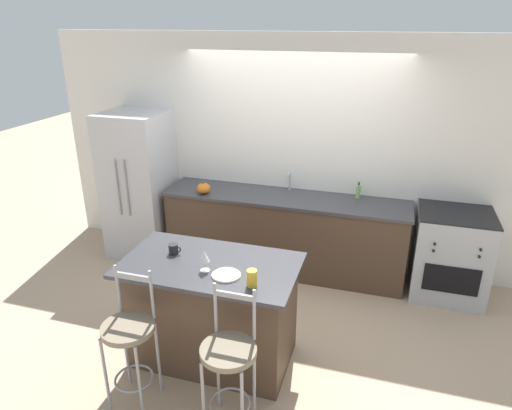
{
  "coord_description": "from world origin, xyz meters",
  "views": [
    {
      "loc": [
        1.09,
        -4.4,
        2.83
      ],
      "look_at": [
        -0.09,
        -0.49,
        1.15
      ],
      "focal_mm": 32.0,
      "sensor_mm": 36.0,
      "label": 1
    }
  ],
  "objects_px": {
    "bar_stool_near": "(130,339)",
    "wine_glass": "(204,257)",
    "oven_range": "(450,254)",
    "pumpkin_decoration": "(204,188)",
    "dinner_plate": "(226,275)",
    "bar_stool_far": "(229,362)",
    "coffee_mug": "(174,249)",
    "tumbler_cup": "(252,278)",
    "soap_bottle": "(358,191)",
    "refrigerator": "(140,185)"
  },
  "relations": [
    {
      "from": "bar_stool_far",
      "to": "tumbler_cup",
      "type": "distance_m",
      "value": 0.62
    },
    {
      "from": "bar_stool_far",
      "to": "coffee_mug",
      "type": "bearing_deg",
      "value": 136.02
    },
    {
      "from": "refrigerator",
      "to": "tumbler_cup",
      "type": "height_order",
      "value": "refrigerator"
    },
    {
      "from": "bar_stool_near",
      "to": "tumbler_cup",
      "type": "height_order",
      "value": "bar_stool_near"
    },
    {
      "from": "bar_stool_near",
      "to": "wine_glass",
      "type": "bearing_deg",
      "value": 52.34
    },
    {
      "from": "soap_bottle",
      "to": "bar_stool_far",
      "type": "bearing_deg",
      "value": -103.8
    },
    {
      "from": "oven_range",
      "to": "wine_glass",
      "type": "bearing_deg",
      "value": -138.79
    },
    {
      "from": "refrigerator",
      "to": "coffee_mug",
      "type": "xyz_separation_m",
      "value": [
        1.25,
        -1.58,
        0.09
      ]
    },
    {
      "from": "refrigerator",
      "to": "pumpkin_decoration",
      "type": "bearing_deg",
      "value": -7.58
    },
    {
      "from": "soap_bottle",
      "to": "pumpkin_decoration",
      "type": "bearing_deg",
      "value": -167.84
    },
    {
      "from": "refrigerator",
      "to": "oven_range",
      "type": "xyz_separation_m",
      "value": [
        3.68,
        0.04,
        -0.42
      ]
    },
    {
      "from": "tumbler_cup",
      "to": "soap_bottle",
      "type": "height_order",
      "value": "soap_bottle"
    },
    {
      "from": "refrigerator",
      "to": "dinner_plate",
      "type": "height_order",
      "value": "refrigerator"
    },
    {
      "from": "coffee_mug",
      "to": "soap_bottle",
      "type": "relative_size",
      "value": 0.6
    },
    {
      "from": "pumpkin_decoration",
      "to": "coffee_mug",
      "type": "bearing_deg",
      "value": -76.94
    },
    {
      "from": "bar_stool_far",
      "to": "soap_bottle",
      "type": "height_order",
      "value": "same"
    },
    {
      "from": "coffee_mug",
      "to": "oven_range",
      "type": "bearing_deg",
      "value": 33.64
    },
    {
      "from": "dinner_plate",
      "to": "wine_glass",
      "type": "bearing_deg",
      "value": 171.26
    },
    {
      "from": "bar_stool_near",
      "to": "dinner_plate",
      "type": "relative_size",
      "value": 4.86
    },
    {
      "from": "refrigerator",
      "to": "oven_range",
      "type": "relative_size",
      "value": 1.87
    },
    {
      "from": "tumbler_cup",
      "to": "pumpkin_decoration",
      "type": "height_order",
      "value": "same"
    },
    {
      "from": "refrigerator",
      "to": "wine_glass",
      "type": "height_order",
      "value": "refrigerator"
    },
    {
      "from": "soap_bottle",
      "to": "refrigerator",
      "type": "bearing_deg",
      "value": -174.56
    },
    {
      "from": "soap_bottle",
      "to": "wine_glass",
      "type": "bearing_deg",
      "value": -116.92
    },
    {
      "from": "bar_stool_near",
      "to": "wine_glass",
      "type": "xyz_separation_m",
      "value": [
        0.41,
        0.53,
        0.49
      ]
    },
    {
      "from": "oven_range",
      "to": "pumpkin_decoration",
      "type": "relative_size",
      "value": 6.06
    },
    {
      "from": "pumpkin_decoration",
      "to": "bar_stool_far",
      "type": "bearing_deg",
      "value": -63.34
    },
    {
      "from": "coffee_mug",
      "to": "dinner_plate",
      "type": "bearing_deg",
      "value": -21.27
    },
    {
      "from": "wine_glass",
      "to": "tumbler_cup",
      "type": "distance_m",
      "value": 0.45
    },
    {
      "from": "tumbler_cup",
      "to": "pumpkin_decoration",
      "type": "xyz_separation_m",
      "value": [
        -1.13,
        1.75,
        -0.02
      ]
    },
    {
      "from": "coffee_mug",
      "to": "pumpkin_decoration",
      "type": "distance_m",
      "value": 1.5
    },
    {
      "from": "dinner_plate",
      "to": "pumpkin_decoration",
      "type": "distance_m",
      "value": 1.9
    },
    {
      "from": "oven_range",
      "to": "soap_bottle",
      "type": "bearing_deg",
      "value": 168.21
    },
    {
      "from": "bar_stool_near",
      "to": "wine_glass",
      "type": "distance_m",
      "value": 0.83
    },
    {
      "from": "bar_stool_far",
      "to": "dinner_plate",
      "type": "distance_m",
      "value": 0.67
    },
    {
      "from": "oven_range",
      "to": "dinner_plate",
      "type": "bearing_deg",
      "value": -135.54
    },
    {
      "from": "bar_stool_near",
      "to": "refrigerator",
      "type": "bearing_deg",
      "value": 117.77
    },
    {
      "from": "oven_range",
      "to": "bar_stool_far",
      "type": "bearing_deg",
      "value": -125.29
    },
    {
      "from": "coffee_mug",
      "to": "tumbler_cup",
      "type": "relative_size",
      "value": 0.84
    },
    {
      "from": "tumbler_cup",
      "to": "pumpkin_decoration",
      "type": "relative_size",
      "value": 0.84
    },
    {
      "from": "oven_range",
      "to": "refrigerator",
      "type": "bearing_deg",
      "value": -179.44
    },
    {
      "from": "bar_stool_far",
      "to": "coffee_mug",
      "type": "xyz_separation_m",
      "value": [
        -0.76,
        0.74,
        0.41
      ]
    },
    {
      "from": "wine_glass",
      "to": "pumpkin_decoration",
      "type": "bearing_deg",
      "value": 113.23
    },
    {
      "from": "bar_stool_far",
      "to": "tumbler_cup",
      "type": "bearing_deg",
      "value": 85.74
    },
    {
      "from": "dinner_plate",
      "to": "tumbler_cup",
      "type": "xyz_separation_m",
      "value": [
        0.24,
        -0.08,
        0.06
      ]
    },
    {
      "from": "oven_range",
      "to": "tumbler_cup",
      "type": "xyz_separation_m",
      "value": [
        -1.63,
        -1.91,
        0.53
      ]
    },
    {
      "from": "wine_glass",
      "to": "coffee_mug",
      "type": "xyz_separation_m",
      "value": [
        -0.37,
        0.19,
        -0.08
      ]
    },
    {
      "from": "bar_stool_far",
      "to": "dinner_plate",
      "type": "xyz_separation_m",
      "value": [
        -0.2,
        0.52,
        0.37
      ]
    },
    {
      "from": "oven_range",
      "to": "wine_glass",
      "type": "height_order",
      "value": "wine_glass"
    },
    {
      "from": "refrigerator",
      "to": "oven_range",
      "type": "bearing_deg",
      "value": 0.56
    }
  ]
}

